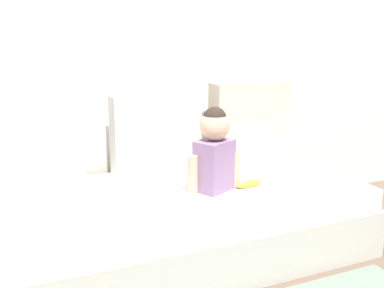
{
  "coord_description": "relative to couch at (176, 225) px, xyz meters",
  "views": [
    {
      "loc": [
        -0.83,
        -2.14,
        1.24
      ],
      "look_at": [
        0.1,
        0.0,
        0.65
      ],
      "focal_mm": 41.91,
      "sensor_mm": 36.0,
      "label": 1
    }
  ],
  "objects": [
    {
      "name": "toddler",
      "position": [
        0.2,
        -0.07,
        0.43
      ],
      "size": [
        0.31,
        0.22,
        0.46
      ],
      "color": "gray",
      "rests_on": "couch"
    },
    {
      "name": "ground_plane",
      "position": [
        0.0,
        0.0,
        -0.2
      ],
      "size": [
        12.0,
        12.0,
        0.0
      ],
      "primitive_type": "plane",
      "color": "brown"
    },
    {
      "name": "throw_pillow_left",
      "position": [
        -0.66,
        0.36,
        0.5
      ],
      "size": [
        0.47,
        0.16,
        0.59
      ],
      "primitive_type": "cube",
      "color": "#B2BCC6",
      "rests_on": "couch"
    },
    {
      "name": "couch",
      "position": [
        0.0,
        0.0,
        0.0
      ],
      "size": [
        2.14,
        0.92,
        0.4
      ],
      "color": "beige",
      "rests_on": "ground"
    },
    {
      "name": "throw_pillow_right",
      "position": [
        0.66,
        0.36,
        0.46
      ],
      "size": [
        0.52,
        0.16,
        0.52
      ],
      "primitive_type": "cube",
      "color": "#C1B29E",
      "rests_on": "couch"
    },
    {
      "name": "folded_blanket",
      "position": [
        -0.79,
        -0.12,
        0.26
      ],
      "size": [
        0.4,
        0.28,
        0.12
      ],
      "primitive_type": "cube",
      "color": "beige",
      "rests_on": "couch"
    },
    {
      "name": "throw_pillow_center",
      "position": [
        0.0,
        0.36,
        0.44
      ],
      "size": [
        0.5,
        0.16,
        0.48
      ],
      "primitive_type": "cube",
      "color": "silver",
      "rests_on": "couch"
    },
    {
      "name": "back_wall",
      "position": [
        0.0,
        0.59,
        0.98
      ],
      "size": [
        5.34,
        0.1,
        2.35
      ],
      "primitive_type": "cube",
      "color": "silver",
      "rests_on": "ground"
    },
    {
      "name": "banana",
      "position": [
        0.39,
        -0.11,
        0.22
      ],
      "size": [
        0.17,
        0.06,
        0.04
      ],
      "primitive_type": "ellipsoid",
      "rotation": [
        0.0,
        0.0,
        0.1
      ],
      "color": "yellow",
      "rests_on": "couch"
    }
  ]
}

